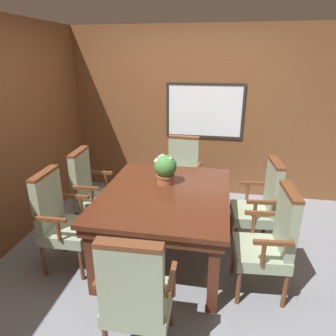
% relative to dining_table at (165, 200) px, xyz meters
% --- Properties ---
extents(ground_plane, '(14.00, 14.00, 0.00)m').
position_rel_dining_table_xyz_m(ground_plane, '(0.03, -0.05, -0.67)').
color(ground_plane, gray).
extents(wall_back, '(7.20, 0.08, 2.45)m').
position_rel_dining_table_xyz_m(wall_back, '(0.04, 1.77, 0.56)').
color(wall_back, brown).
rests_on(wall_back, ground_plane).
extents(dining_table, '(1.27, 1.52, 0.76)m').
position_rel_dining_table_xyz_m(dining_table, '(0.00, 0.00, 0.00)').
color(dining_table, '#4C2314').
rests_on(dining_table, ground_plane).
extents(chair_head_near, '(0.52, 0.47, 1.02)m').
position_rel_dining_table_xyz_m(chair_head_near, '(0.02, -1.15, -0.13)').
color(chair_head_near, brown).
rests_on(chair_head_near, ground_plane).
extents(chair_right_near, '(0.49, 0.53, 1.02)m').
position_rel_dining_table_xyz_m(chair_right_near, '(1.00, -0.32, -0.13)').
color(chair_right_near, brown).
rests_on(chair_right_near, ground_plane).
extents(chair_left_near, '(0.46, 0.52, 1.02)m').
position_rel_dining_table_xyz_m(chair_left_near, '(-0.99, -0.32, -0.13)').
color(chair_left_near, brown).
rests_on(chair_left_near, ground_plane).
extents(chair_right_far, '(0.49, 0.54, 1.02)m').
position_rel_dining_table_xyz_m(chair_right_far, '(0.99, 0.38, -0.13)').
color(chair_right_far, brown).
rests_on(chair_right_far, ground_plane).
extents(chair_left_far, '(0.48, 0.53, 1.02)m').
position_rel_dining_table_xyz_m(chair_left_far, '(-0.98, 0.37, -0.13)').
color(chair_left_far, brown).
rests_on(chair_left_far, ground_plane).
extents(chair_head_far, '(0.54, 0.49, 1.02)m').
position_rel_dining_table_xyz_m(chair_head_far, '(0.01, 1.13, -0.13)').
color(chair_head_far, brown).
rests_on(chair_head_far, ground_plane).
extents(potted_plant, '(0.25, 0.24, 0.31)m').
position_rel_dining_table_xyz_m(potted_plant, '(-0.04, 0.22, 0.26)').
color(potted_plant, '#9E5638').
rests_on(potted_plant, dining_table).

